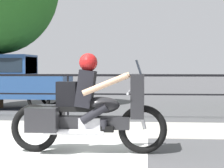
# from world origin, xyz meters

# --- Properties ---
(sidewalk_band) EXTENTS (44.00, 2.40, 0.01)m
(sidewalk_band) POSITION_xyz_m (0.00, 3.40, 0.01)
(sidewalk_band) COLOR #B7B2A8
(sidewalk_band) RESTS_ON ground
(crosswalk_band) EXTENTS (3.07, 6.00, 0.01)m
(crosswalk_band) POSITION_xyz_m (0.59, -0.20, 0.00)
(crosswalk_band) COLOR silver
(crosswalk_band) RESTS_ON ground
(fence_railing) EXTENTS (36.00, 0.05, 1.17)m
(fence_railing) POSITION_xyz_m (0.00, 5.31, 0.92)
(fence_railing) COLOR black
(fence_railing) RESTS_ON ground
(motorcycle) EXTENTS (2.48, 0.76, 1.57)m
(motorcycle) POSITION_xyz_m (1.18, 0.74, 0.69)
(motorcycle) COLOR black
(motorcycle) RESTS_ON ground
(parked_car) EXTENTS (3.99, 1.76, 1.75)m
(parked_car) POSITION_xyz_m (-2.55, 7.79, 0.99)
(parked_car) COLOR #284C84
(parked_car) RESTS_ON ground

